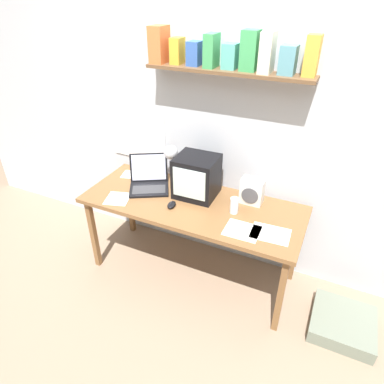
{
  "coord_description": "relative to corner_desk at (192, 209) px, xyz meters",
  "views": [
    {
      "loc": [
        0.97,
        -2.07,
        2.24
      ],
      "look_at": [
        0.0,
        0.0,
        0.84
      ],
      "focal_mm": 32.0,
      "sensor_mm": 36.0,
      "label": 1
    }
  ],
  "objects": [
    {
      "name": "floor_cushion",
      "position": [
        1.29,
        -0.08,
        -0.62
      ],
      "size": [
        0.45,
        0.45,
        0.12
      ],
      "color": "slate",
      "rests_on": "ground_plane"
    },
    {
      "name": "juice_glass",
      "position": [
        0.35,
        0.01,
        0.12
      ],
      "size": [
        0.07,
        0.07,
        0.13
      ],
      "color": "white",
      "rests_on": "corner_desk"
    },
    {
      "name": "printed_handout",
      "position": [
        0.67,
        -0.13,
        0.06
      ],
      "size": [
        0.28,
        0.21,
        0.0
      ],
      "rotation": [
        0.0,
        0.0,
        0.06
      ],
      "color": "white",
      "rests_on": "corner_desk"
    },
    {
      "name": "crt_monitor",
      "position": [
        -0.02,
        0.13,
        0.23
      ],
      "size": [
        0.34,
        0.31,
        0.34
      ],
      "rotation": [
        0.0,
        0.0,
        0.02
      ],
      "color": "black",
      "rests_on": "corner_desk"
    },
    {
      "name": "space_heater",
      "position": [
        0.42,
        0.21,
        0.16
      ],
      "size": [
        0.18,
        0.12,
        0.21
      ],
      "rotation": [
        0.0,
        0.0,
        -0.0
      ],
      "color": "silver",
      "rests_on": "corner_desk"
    },
    {
      "name": "open_notebook",
      "position": [
        0.48,
        -0.18,
        0.06
      ],
      "size": [
        0.25,
        0.21,
        0.0
      ],
      "rotation": [
        0.0,
        0.0,
        0.02
      ],
      "color": "white",
      "rests_on": "corner_desk"
    },
    {
      "name": "desk_lamp",
      "position": [
        -0.27,
        0.18,
        0.34
      ],
      "size": [
        0.13,
        0.18,
        0.37
      ],
      "rotation": [
        0.0,
        0.0,
        -0.21
      ],
      "color": "silver",
      "rests_on": "corner_desk"
    },
    {
      "name": "loose_paper_near_laptop",
      "position": [
        -0.57,
        -0.2,
        0.06
      ],
      "size": [
        0.23,
        0.24,
        0.0
      ],
      "rotation": [
        0.0,
        0.0,
        0.29
      ],
      "color": "white",
      "rests_on": "corner_desk"
    },
    {
      "name": "back_wall",
      "position": [
        0.0,
        0.41,
        0.64
      ],
      "size": [
        5.6,
        0.24,
        2.6
      ],
      "color": "silver",
      "rests_on": "ground_plane"
    },
    {
      "name": "loose_paper_near_monitor",
      "position": [
        -0.69,
        0.19,
        0.06
      ],
      "size": [
        0.22,
        0.19,
        0.0
      ],
      "rotation": [
        0.0,
        0.0,
        0.25
      ],
      "color": "white",
      "rests_on": "corner_desk"
    },
    {
      "name": "laptop",
      "position": [
        -0.45,
        0.08,
        0.12
      ],
      "size": [
        0.45,
        0.45,
        0.25
      ],
      "rotation": [
        0.0,
        0.0,
        0.51
      ],
      "color": "black",
      "rests_on": "corner_desk"
    },
    {
      "name": "ground_plane",
      "position": [
        0.0,
        0.0,
        -0.68
      ],
      "size": [
        12.0,
        12.0,
        0.0
      ],
      "primitive_type": "plane",
      "color": "gray"
    },
    {
      "name": "corner_desk",
      "position": [
        0.0,
        0.0,
        0.0
      ],
      "size": [
        1.77,
        0.7,
        0.74
      ],
      "color": "brown",
      "rests_on": "ground_plane"
    },
    {
      "name": "computer_mouse",
      "position": [
        -0.12,
        -0.12,
        0.08
      ],
      "size": [
        0.07,
        0.11,
        0.03
      ],
      "rotation": [
        0.0,
        0.0,
        0.14
      ],
      "color": "black",
      "rests_on": "corner_desk"
    }
  ]
}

